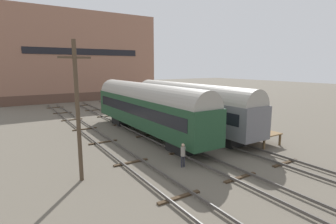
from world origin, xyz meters
name	(u,v)px	position (x,y,z in m)	size (l,w,h in m)	color
ground_plane	(164,143)	(0.00, 0.00, 0.00)	(200.00, 200.00, 0.00)	#60594C
track_left	(115,150)	(-4.59, 0.00, 0.14)	(2.60, 60.00, 0.26)	#4C4742
track_middle	(164,141)	(0.00, 0.00, 0.14)	(2.60, 60.00, 0.26)	#4C4742
track_right	(203,134)	(4.59, 0.00, 0.14)	(2.60, 60.00, 0.26)	#4C4742
train_car_grey	(188,104)	(4.59, 2.44, 2.91)	(2.93, 18.11, 5.10)	black
train_car_green	(146,106)	(0.00, 3.27, 2.98)	(2.91, 18.98, 5.20)	black
station_platform	(210,120)	(7.13, 1.76, 1.01)	(2.44, 15.96, 1.09)	brown
bench	(192,111)	(6.90, 4.69, 1.58)	(1.40, 0.40, 0.91)	brown
person_worker	(183,153)	(-1.91, -5.61, 1.01)	(0.32, 0.32, 1.68)	#282833
utility_pole	(78,110)	(-8.30, -3.98, 4.31)	(1.80, 0.24, 8.30)	#473828
warehouse_building	(77,57)	(2.36, 38.92, 8.72)	(30.62, 12.44, 17.44)	brown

